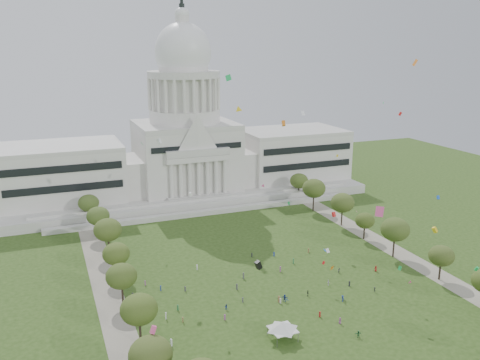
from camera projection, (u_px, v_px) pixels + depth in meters
The scene contains 31 objects.
ground at pixel (300, 304), 138.37m from camera, with size 400.00×400.00×0.00m, color #294414.
capitol at pixel (186, 148), 234.87m from camera, with size 160.00×64.50×91.30m.
path_left at pixel (106, 287), 148.40m from camera, with size 8.00×160.00×0.04m, color gray.
path_right at pixel (379, 242), 182.31m from camera, with size 8.00×160.00×0.04m, color gray.
row_tree_l_0 at pixel (151, 355), 100.58m from camera, with size 8.85×8.85×12.59m.
row_tree_l_1 at pixel (139, 309), 117.84m from camera, with size 8.86×8.86×12.59m.
row_tree_r_1 at pixel (441, 256), 151.16m from camera, with size 7.58×7.58×10.78m.
row_tree_l_2 at pixel (121, 276), 135.85m from camera, with size 8.42×8.42×11.97m.
row_tree_r_2 at pixel (395, 229), 167.19m from camera, with size 9.55×9.55×13.58m.
row_tree_l_3 at pixel (116, 254), 151.21m from camera, with size 8.12×8.12×11.55m.
row_tree_r_3 at pixel (365, 221), 183.27m from camera, with size 7.01×7.01×9.98m.
row_tree_l_4 at pixel (108, 230), 167.56m from camera, with size 9.29×9.29×13.21m.
row_tree_r_4 at pixel (343, 203), 196.83m from camera, with size 9.19×9.19×13.06m.
row_tree_l_5 at pixel (98, 216), 184.14m from camera, with size 8.33×8.33×11.85m.
row_tree_r_5 at pixel (314, 188), 214.35m from camera, with size 9.82×9.82×13.96m.
row_tree_l_6 at pixel (89, 203), 199.90m from camera, with size 8.19×8.19×11.64m.
row_tree_r_6 at pixel (299, 181), 231.73m from camera, with size 8.42×8.42×11.97m.
event_tent at pixel (283, 325), 121.12m from camera, with size 8.65×8.65×4.63m.
person_0 at pixel (376, 269), 158.36m from camera, with size 0.89×0.58×1.83m, color #B21E1E.
person_2 at pixel (339, 271), 157.23m from camera, with size 0.78×0.48×1.60m, color #4C4C51.
person_3 at pixel (343, 298), 139.67m from camera, with size 1.18×0.61×1.82m, color navy.
person_4 at pixel (308, 293), 142.70m from camera, with size 1.03×0.56×1.76m, color #26262B.
person_5 at pixel (285, 298), 139.67m from camera, with size 1.89×0.75×2.03m, color navy.
person_6 at pixel (340, 321), 128.48m from camera, with size 0.83×0.54×1.69m, color #994C8C.
person_7 at pixel (270, 330), 124.45m from camera, with size 0.60×0.44×1.64m, color #26262B.
person_8 at pixel (226, 307), 135.34m from camera, with size 0.79×0.49×1.64m, color navy.
person_9 at pixel (375, 290), 145.12m from camera, with size 0.94×0.49×1.46m, color #26262B.
person_10 at pixel (328, 283), 149.05m from camera, with size 1.02×0.56×1.75m, color silver.
person_11 at pixel (358, 334), 122.43m from camera, with size 1.69×0.67×1.82m, color #33723F.
distant_crowd at pixel (232, 288), 145.54m from camera, with size 62.02×42.54×1.95m.
kite_swarm at pixel (295, 206), 136.78m from camera, with size 83.21×107.60×61.61m.
Camera 1 is at (-61.01, -110.42, 68.20)m, focal length 38.00 mm.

